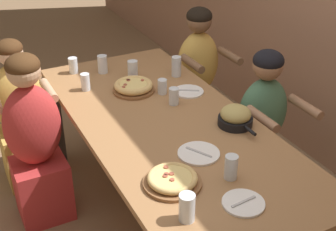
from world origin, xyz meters
TOP-DOWN VIEW (x-y plane):
  - ground_plane at (0.00, 0.00)m, footprint 18.00×18.00m
  - dining_table at (0.00, 0.00)m, footprint 2.25×0.99m
  - pizza_board_main at (-0.48, -0.01)m, footprint 0.28×0.28m
  - pizza_board_second at (0.54, -0.25)m, footprint 0.29×0.29m
  - skillet_bowl at (0.20, 0.34)m, footprint 0.30×0.21m
  - empty_plate_a at (-0.30, 0.31)m, footprint 0.20×0.20m
  - empty_plate_b at (0.37, -0.01)m, footprint 0.23×0.23m
  - empty_plate_c at (0.82, -0.03)m, footprint 0.20×0.20m
  - drinking_glass_a at (-0.96, -0.29)m, footprint 0.07×0.07m
  - drinking_glass_b at (-0.57, 0.36)m, footprint 0.07×0.07m
  - drinking_glass_c at (-0.65, -0.30)m, footprint 0.06×0.06m
  - drinking_glass_d at (-0.68, 0.07)m, footprint 0.07×0.07m
  - drinking_glass_e at (-0.87, -0.09)m, footprint 0.07×0.07m
  - drinking_glass_f at (-0.37, 0.14)m, footprint 0.06×0.06m
  - drinking_glass_g at (0.63, 0.03)m, footprint 0.07×0.07m
  - drinking_glass_h at (-0.20, 0.14)m, footprint 0.06×0.06m
  - drinking_glass_i at (0.79, -0.31)m, footprint 0.07×0.07m
  - diner_far_left at (-0.86, 0.72)m, footprint 0.51×0.40m
  - diner_near_midleft at (-0.47, -0.72)m, footprint 0.51×0.40m
  - diner_far_center at (0.01, 0.72)m, footprint 0.51×0.40m
  - diner_near_left at (-0.93, -0.72)m, footprint 0.51×0.40m

SIDE VIEW (x-z plane):
  - ground_plane at x=0.00m, z-range 0.00..0.00m
  - diner_near_left at x=-0.93m, z-range -0.05..1.07m
  - diner_far_center at x=0.01m, z-range -0.04..1.07m
  - diner_far_left at x=-0.86m, z-range -0.04..1.12m
  - diner_near_midleft at x=-0.47m, z-range -0.04..1.15m
  - dining_table at x=0.00m, z-range 0.32..1.10m
  - empty_plate_b at x=0.37m, z-range 0.78..0.80m
  - empty_plate_a at x=-0.30m, z-range 0.78..0.80m
  - empty_plate_c at x=0.82m, z-range 0.78..0.80m
  - pizza_board_second at x=0.54m, z-range 0.78..0.84m
  - pizza_board_main at x=-0.48m, z-range 0.78..0.85m
  - drinking_glass_f at x=-0.37m, z-range 0.78..0.88m
  - drinking_glass_a at x=-0.96m, z-range 0.77..0.89m
  - skillet_bowl at x=0.20m, z-range 0.77..0.90m
  - drinking_glass_h at x=-0.20m, z-range 0.78..0.89m
  - drinking_glass_e at x=-0.87m, z-range 0.77..0.90m
  - drinking_glass_g at x=0.63m, z-range 0.77..0.90m
  - drinking_glass_c at x=-0.65m, z-range 0.78..0.90m
  - drinking_glass_d at x=-0.68m, z-range 0.78..0.91m
  - drinking_glass_i at x=0.79m, z-range 0.77..0.91m
  - drinking_glass_b at x=-0.57m, z-range 0.77..0.92m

